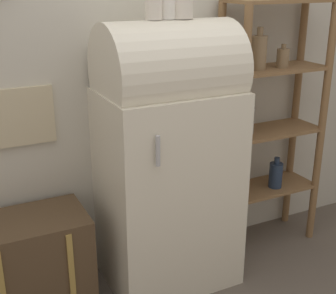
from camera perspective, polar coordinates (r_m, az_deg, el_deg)
wall_back at (r=2.82m, az=-2.87°, el=11.24°), size 7.00×0.09×2.70m
refrigerator at (r=2.69m, az=0.04°, el=-1.17°), size 0.75×0.59×1.57m
suitcase_trunk at (r=2.75m, az=-16.37°, el=-13.78°), size 0.63×0.41×0.58m
shelf_unit at (r=3.14m, az=12.26°, el=3.97°), size 0.70×0.32×1.65m
vase_center at (r=2.52m, az=0.02°, el=17.18°), size 0.09×0.09×0.18m
vase_right at (r=2.55m, az=1.76°, el=17.18°), size 0.11×0.11×0.17m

